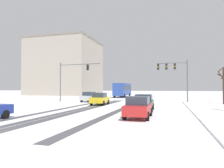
% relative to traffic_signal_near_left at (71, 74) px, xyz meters
% --- Properties ---
extents(ground_plane, '(300.00, 300.00, 0.00)m').
position_rel_traffic_signal_near_left_xyz_m(ground_plane, '(8.05, -22.41, -4.51)').
color(ground_plane, white).
extents(wheel_track_left_lane, '(0.73, 29.20, 0.01)m').
position_rel_traffic_signal_near_left_xyz_m(wheel_track_left_lane, '(6.28, -9.14, -4.50)').
color(wheel_track_left_lane, '#4C4C51').
rests_on(wheel_track_left_lane, ground).
extents(wheel_track_right_lane, '(0.77, 29.20, 0.01)m').
position_rel_traffic_signal_near_left_xyz_m(wheel_track_right_lane, '(10.72, -9.14, -4.50)').
color(wheel_track_right_lane, '#4C4C51').
rests_on(wheel_track_right_lane, ground).
extents(wheel_track_center, '(0.89, 29.20, 0.01)m').
position_rel_traffic_signal_near_left_xyz_m(wheel_track_center, '(7.16, -9.14, -4.50)').
color(wheel_track_center, '#4C4C51').
rests_on(wheel_track_center, ground).
extents(wheel_track_oncoming, '(0.73, 29.20, 0.01)m').
position_rel_traffic_signal_near_left_xyz_m(wheel_track_oncoming, '(4.43, -9.14, -4.50)').
color(wheel_track_oncoming, '#4C4C51').
rests_on(wheel_track_oncoming, ground).
extents(sidewalk_kerb_right, '(4.00, 29.20, 0.12)m').
position_rel_traffic_signal_near_left_xyz_m(sidewalk_kerb_right, '(19.59, -10.46, -4.45)').
color(sidewalk_kerb_right, white).
rests_on(sidewalk_kerb_right, ground).
extents(traffic_signal_near_left, '(7.36, 0.66, 6.50)m').
position_rel_traffic_signal_near_left_xyz_m(traffic_signal_near_left, '(0.00, 0.00, 0.00)').
color(traffic_signal_near_left, '#56565B').
rests_on(traffic_signal_near_left, ground).
extents(traffic_signal_near_right, '(4.62, 0.41, 6.50)m').
position_rel_traffic_signal_near_left_xyz_m(traffic_signal_near_right, '(16.39, 2.13, 0.24)').
color(traffic_signal_near_right, '#56565B').
rests_on(traffic_signal_near_right, ground).
extents(car_silver_lead, '(1.87, 4.12, 1.62)m').
position_rel_traffic_signal_near_left_xyz_m(car_silver_lead, '(2.87, 0.78, -3.69)').
color(car_silver_lead, '#B7BABF').
rests_on(car_silver_lead, ground).
extents(car_yellow_cab_second, '(2.00, 4.18, 1.62)m').
position_rel_traffic_signal_near_left_xyz_m(car_yellow_cab_second, '(6.58, -4.60, -3.69)').
color(car_yellow_cab_second, yellow).
rests_on(car_yellow_cab_second, ground).
extents(car_dark_green_third, '(1.92, 4.15, 1.62)m').
position_rel_traffic_signal_near_left_xyz_m(car_dark_green_third, '(13.15, -10.20, -3.69)').
color(car_dark_green_third, '#194C2D').
rests_on(car_dark_green_third, ground).
extents(car_red_fourth, '(1.86, 4.11, 1.62)m').
position_rel_traffic_signal_near_left_xyz_m(car_red_fourth, '(13.34, -15.28, -3.69)').
color(car_red_fourth, red).
rests_on(car_red_fourth, ground).
extents(bus_oncoming, '(2.85, 11.05, 3.38)m').
position_rel_traffic_signal_near_left_xyz_m(bus_oncoming, '(4.30, 19.25, -2.51)').
color(bus_oncoming, '#284793').
rests_on(bus_oncoming, ground).
extents(bare_tree_sidewalk_mid, '(1.54, 1.63, 5.17)m').
position_rel_traffic_signal_near_left_xyz_m(bare_tree_sidewalk_mid, '(22.88, 1.05, -1.67)').
color(bare_tree_sidewalk_mid, '#423023').
rests_on(bare_tree_sidewalk_mid, ground).
extents(office_building_far_left_block, '(20.25, 19.01, 18.18)m').
position_rel_traffic_signal_near_left_xyz_m(office_building_far_left_block, '(-17.95, 31.23, 4.59)').
color(office_building_far_left_block, '#A89E8E').
rests_on(office_building_far_left_block, ground).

